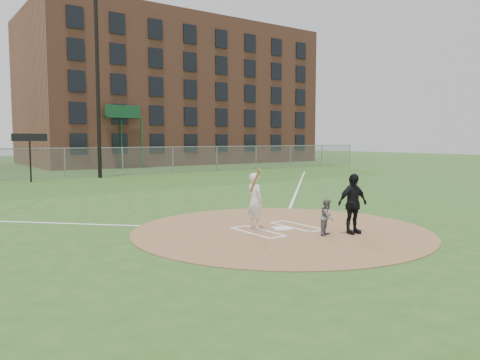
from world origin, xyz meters
TOP-DOWN VIEW (x-y plane):
  - ground at (0.00, 0.00)m, footprint 140.00×140.00m
  - dirt_circle at (0.00, 0.00)m, footprint 8.40×8.40m
  - home_plate at (0.09, 0.06)m, footprint 0.65×0.65m
  - foul_line_first at (9.00, 9.00)m, footprint 17.04×17.04m
  - catcher at (0.53, -1.28)m, footprint 0.59×0.54m
  - umpire at (1.25, -1.53)m, footprint 1.01×0.52m
  - batters_boxes at (0.00, 0.15)m, footprint 2.08×1.88m
  - batter_at_plate at (-0.53, 0.53)m, footprint 0.60×1.01m
  - outfield_fence at (0.00, 22.00)m, footprint 56.08×0.08m
  - brick_warehouse at (16.00, 37.96)m, footprint 30.00×17.17m
  - light_pole at (2.00, 21.00)m, footprint 1.20×0.30m
  - scoreboard_sign at (-2.50, 20.20)m, footprint 2.00×0.10m

SIDE VIEW (x-z plane):
  - ground at x=0.00m, z-range 0.00..0.00m
  - foul_line_first at x=9.00m, z-range 0.00..0.01m
  - dirt_circle at x=0.00m, z-range 0.00..0.02m
  - batters_boxes at x=0.00m, z-range 0.02..0.03m
  - home_plate at x=0.09m, z-range 0.02..0.05m
  - catcher at x=0.53m, z-range 0.02..1.00m
  - batter_at_plate at x=-0.53m, z-range -0.05..1.72m
  - umpire at x=1.25m, z-range 0.02..1.66m
  - outfield_fence at x=0.00m, z-range 0.00..2.03m
  - scoreboard_sign at x=-2.50m, z-range 0.92..3.85m
  - light_pole at x=2.00m, z-range 0.50..12.72m
  - brick_warehouse at x=16.00m, z-range 0.00..15.00m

